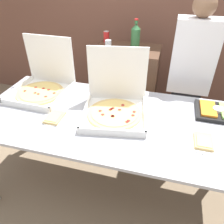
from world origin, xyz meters
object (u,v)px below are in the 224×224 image
object	(u,v)px
veggie_tray	(218,112)
soda_can_colored	(106,37)
pizza_box_far_left	(43,84)
paper_plate_front_left	(203,142)
soda_can_silver	(108,46)
paper_plate_front_center	(55,118)
soda_bottle	(135,36)
person_guest_plaid	(188,83)
pizza_box_far_right	(115,103)

from	to	relation	value
veggie_tray	soda_can_colored	xyz separation A→B (m)	(-1.18, 0.85, 0.28)
pizza_box_far_left	paper_plate_front_left	distance (m)	1.45
soda_can_silver	paper_plate_front_center	bearing A→B (deg)	-100.08
paper_plate_front_left	soda_bottle	bearing A→B (deg)	121.72
soda_bottle	soda_can_silver	xyz separation A→B (m)	(-0.25, -0.18, -0.07)
soda_bottle	soda_can_colored	distance (m)	0.40
paper_plate_front_center	person_guest_plaid	bearing A→B (deg)	41.81
soda_can_colored	soda_bottle	bearing A→B (deg)	-21.23
soda_can_silver	pizza_box_far_left	bearing A→B (deg)	-128.70
pizza_box_far_left	person_guest_plaid	xyz separation A→B (m)	(1.32, 0.55, -0.08)
paper_plate_front_center	paper_plate_front_left	size ratio (longest dim) A/B	0.88
paper_plate_front_center	paper_plate_front_left	xyz separation A→B (m)	(1.11, 0.01, -0.00)
paper_plate_front_center	soda_bottle	distance (m)	1.25
soda_bottle	soda_can_silver	distance (m)	0.31
pizza_box_far_right	soda_can_colored	world-z (taller)	pizza_box_far_right
pizza_box_far_left	soda_can_silver	world-z (taller)	pizza_box_far_left
paper_plate_front_center	paper_plate_front_left	distance (m)	1.11
soda_can_silver	person_guest_plaid	world-z (taller)	person_guest_plaid
veggie_tray	paper_plate_front_left	bearing A→B (deg)	-108.78
soda_can_colored	person_guest_plaid	size ratio (longest dim) A/B	0.07
soda_bottle	soda_can_silver	size ratio (longest dim) A/B	2.47
paper_plate_front_left	veggie_tray	bearing A→B (deg)	71.22
paper_plate_front_left	person_guest_plaid	bearing A→B (deg)	95.51
pizza_box_far_left	soda_can_colored	world-z (taller)	pizza_box_far_left
soda_can_silver	veggie_tray	bearing A→B (deg)	-26.62
paper_plate_front_left	veggie_tray	world-z (taller)	veggie_tray
paper_plate_front_center	person_guest_plaid	xyz separation A→B (m)	(1.02, 0.91, -0.01)
paper_plate_front_left	soda_can_colored	size ratio (longest dim) A/B	1.88
pizza_box_far_right	soda_bottle	bearing A→B (deg)	81.26
pizza_box_far_right	soda_can_colored	size ratio (longest dim) A/B	4.68
pizza_box_far_right	veggie_tray	xyz separation A→B (m)	(0.81, 0.19, -0.06)
paper_plate_front_center	soda_can_colored	size ratio (longest dim) A/B	1.66
pizza_box_far_right	soda_bottle	xyz separation A→B (m)	(-0.01, 0.91, 0.28)
veggie_tray	person_guest_plaid	size ratio (longest dim) A/B	0.20
soda_can_silver	soda_can_colored	size ratio (longest dim) A/B	1.00
paper_plate_front_center	soda_can_colored	xyz separation A→B (m)	(0.06, 1.26, 0.29)
pizza_box_far_left	veggie_tray	distance (m)	1.54
soda_can_silver	soda_can_colored	xyz separation A→B (m)	(-0.11, 0.32, 0.00)
paper_plate_front_left	pizza_box_far_right	bearing A→B (deg)	163.10
veggie_tray	soda_can_colored	size ratio (longest dim) A/B	2.74
person_guest_plaid	paper_plate_front_center	bearing A→B (deg)	41.81
veggie_tray	soda_can_silver	xyz separation A→B (m)	(-1.07, 0.54, 0.28)
soda_can_silver	soda_can_colored	world-z (taller)	same
soda_can_colored	paper_plate_front_center	bearing A→B (deg)	-92.56
pizza_box_far_left	paper_plate_front_center	distance (m)	0.48
paper_plate_front_center	soda_bottle	world-z (taller)	soda_bottle
pizza_box_far_right	paper_plate_front_center	world-z (taller)	pizza_box_far_right
paper_plate_front_center	soda_can_silver	bearing A→B (deg)	79.92
pizza_box_far_left	soda_can_colored	bearing A→B (deg)	70.19
soda_can_colored	veggie_tray	bearing A→B (deg)	-35.82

